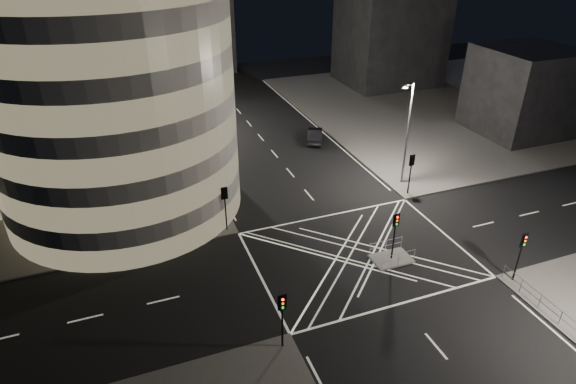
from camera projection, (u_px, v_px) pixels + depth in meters
name	position (u px, v px, depth m)	size (l,w,h in m)	color
ground	(359.00, 254.00, 37.45)	(120.00, 120.00, 0.00)	black
sidewalk_far_right	(451.00, 104.00, 68.39)	(42.00, 42.00, 0.15)	#4F4D4A
central_island	(391.00, 259.00, 36.80)	(3.00, 2.00, 0.15)	slate
office_tower_curved	(44.00, 58.00, 40.25)	(30.00, 29.00, 27.20)	gray
office_block_rear	(48.00, 29.00, 59.61)	(24.00, 16.00, 22.00)	gray
building_right_far	(390.00, 34.00, 74.41)	(14.00, 12.00, 15.00)	black
building_right_near	(523.00, 91.00, 57.23)	(10.00, 10.00, 10.00)	black
building_far_end	(175.00, 18.00, 79.27)	(18.00, 8.00, 18.00)	black
tree_a	(196.00, 171.00, 39.23)	(4.03, 4.03, 7.03)	black
tree_b	(183.00, 140.00, 43.94)	(4.15, 4.15, 7.51)	black
tree_c	(174.00, 122.00, 49.04)	(4.16, 4.16, 7.12)	black
tree_d	(165.00, 104.00, 53.93)	(4.95, 4.95, 7.59)	black
tree_e	(158.00, 90.00, 58.92)	(4.29, 4.29, 7.04)	black
traffic_signal_fl	(225.00, 201.00, 38.89)	(0.55, 0.22, 4.00)	black
traffic_signal_nl	(282.00, 311.00, 27.77)	(0.55, 0.22, 4.00)	black
traffic_signal_fr	(411.00, 167.00, 44.29)	(0.55, 0.22, 4.00)	black
traffic_signal_nr	(522.00, 248.00, 33.17)	(0.55, 0.22, 4.00)	black
traffic_signal_island	(395.00, 228.00, 35.42)	(0.55, 0.22, 4.00)	black
street_lamp_left_near	(201.00, 148.00, 41.67)	(1.25, 0.25, 10.00)	slate
street_lamp_left_far	(170.00, 89.00, 56.39)	(1.25, 0.25, 10.00)	slate
street_lamp_right_far	(407.00, 131.00, 45.01)	(1.25, 0.25, 10.00)	slate
railing_near_right	(571.00, 327.00, 29.72)	(0.06, 11.70, 1.10)	slate
railing_island_south	(398.00, 259.00, 35.76)	(2.80, 0.06, 1.10)	slate
railing_island_north	(386.00, 246.00, 37.23)	(2.80, 0.06, 1.10)	slate
sedan	(315.00, 135.00, 56.53)	(1.65, 4.75, 1.56)	black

